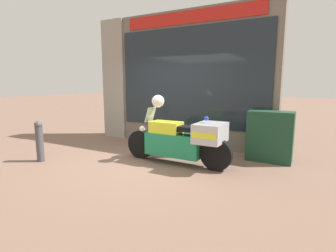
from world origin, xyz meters
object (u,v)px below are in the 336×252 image
(utility_cabinet, at_px, (270,136))
(white_helmet, at_px, (158,101))
(paramedic_motorcycle, at_px, (183,139))
(street_bollard, at_px, (40,140))

(utility_cabinet, height_order, white_helmet, white_helmet)
(utility_cabinet, relative_size, white_helmet, 4.09)
(utility_cabinet, bearing_deg, paramedic_motorcycle, -142.44)
(paramedic_motorcycle, relative_size, street_bollard, 2.71)
(paramedic_motorcycle, bearing_deg, utility_cabinet, -142.06)
(paramedic_motorcycle, relative_size, white_helmet, 9.02)
(white_helmet, distance_m, street_bollard, 2.76)
(utility_cabinet, xyz_separation_m, white_helmet, (-2.17, -1.19, 0.78))
(white_helmet, height_order, street_bollard, white_helmet)
(white_helmet, bearing_deg, utility_cabinet, 28.72)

